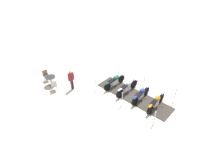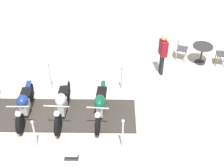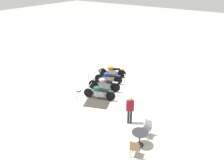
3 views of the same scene
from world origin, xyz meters
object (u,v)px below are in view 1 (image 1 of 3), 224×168
Objects in this scene: motorcycle_navy at (141,94)px; bystander_person at (71,78)px; cafe_table at (51,79)px; stanchion_left_front at (154,120)px; motorcycle_copper at (156,102)px; stanchion_right_mid at (144,84)px; cafe_chair_near_table at (54,85)px; stanchion_left_rear at (96,88)px; stanchion_right_front at (175,97)px; cafe_chair_across_table at (46,75)px; motorcycle_forest at (115,81)px; info_placard at (135,80)px; stanchion_right_rear at (119,72)px; stanchion_left_mid at (122,102)px; motorcycle_chrome at (128,87)px.

bystander_person is at bearing 116.55° from motorcycle_navy.
cafe_table is at bearing -167.47° from bystander_person.
stanchion_left_front is (2.21, -0.56, -0.12)m from motorcycle_navy.
motorcycle_copper is 1.94× the size of stanchion_left_front.
stanchion_left_front is 0.99× the size of stanchion_right_mid.
stanchion_left_rear is at bearing -119.71° from cafe_chair_near_table.
motorcycle_copper is 1.75× the size of stanchion_right_front.
stanchion_right_mid is at bearing 41.75° from cafe_chair_across_table.
motorcycle_forest is 4.42m from stanchion_left_front.
stanchion_right_front is (1.25, 1.86, -0.07)m from motorcycle_navy.
stanchion_right_mid is 2.39× the size of info_placard.
stanchion_right_rear is (-2.27, -0.90, 0.03)m from stanchion_right_mid.
stanchion_left_front is at bearing -25.31° from stanchion_right_mid.
stanchion_left_rear is at bearing 22.41° from bystander_person.
stanchion_right_mid is at bearing 68.54° from stanchion_left_rear.
stanchion_right_rear reaches higher than stanchion_left_front.
stanchion_right_rear is at bearing 71.30° from motorcycle_copper.
motorcycle_navy is at bearing -86.45° from motorcycle_forest.
motorcycle_copper is 1.18m from motorcycle_navy.
cafe_chair_near_table is (-3.68, -3.62, 0.16)m from stanchion_left_mid.
stanchion_left_mid reaches higher than motorcycle_copper.
cafe_table is at bearing -133.55° from info_placard.
info_placard is (-1.01, 1.37, -0.47)m from motorcycle_chrome.
stanchion_right_rear is at bearing 76.23° from cafe_table.
stanchion_right_front is at bearing -6.33° from info_placard.
bystander_person is (-1.13, -2.98, 0.46)m from motorcycle_forest.
motorcycle_navy is 5.10m from bystander_person.
motorcycle_copper is 2.23× the size of cafe_chair_near_table.
motorcycle_navy is 0.95× the size of motorcycle_forest.
cafe_chair_near_table is at bearing -94.99° from stanchion_right_rear.
cafe_chair_across_table is (-0.80, -0.19, -0.04)m from cafe_table.
stanchion_left_rear is at bearing -111.46° from stanchion_right_mid.
cafe_chair_across_table is at bearing 126.88° from motorcycle_forest.
stanchion_left_rear is 0.96× the size of stanchion_right_mid.
cafe_chair_across_table is 0.56× the size of bystander_person.
motorcycle_copper is 2.36m from motorcycle_chrome.
motorcycle_forest is 2.69× the size of cafe_table.
stanchion_left_mid is (-2.27, -0.90, 0.01)m from stanchion_left_front.
stanchion_right_mid is at bearing -22.49° from motorcycle_chrome.
stanchion_right_front is at bearing -29.67° from motorcycle_copper.
motorcycle_forest is 1.52m from stanchion_left_rear.
stanchion_right_front reaches higher than cafe_chair_near_table.
bystander_person is at bearing -110.64° from cafe_chair_near_table.
stanchion_left_mid reaches higher than stanchion_right_rear.
stanchion_left_front is at bearing 21.61° from stanchion_left_mid.
stanchion_right_rear reaches higher than motorcycle_navy.
motorcycle_chrome is at bearing -135.78° from stanchion_right_front.
stanchion_right_front is at bearing 49.75° from stanchion_left_rear.
cafe_table is (-1.27, -5.18, 0.16)m from stanchion_right_rear.
stanchion_left_rear reaches higher than motorcycle_copper.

